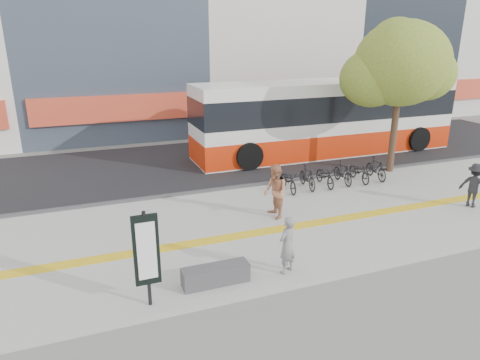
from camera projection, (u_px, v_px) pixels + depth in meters
name	position (u px, v px, depth m)	size (l,w,h in m)	color
ground	(290.00, 246.00, 12.26)	(120.00, 120.00, 0.00)	slate
sidewalk	(269.00, 225.00, 13.58)	(40.00, 7.00, 0.08)	gray
tactile_strip	(275.00, 230.00, 13.12)	(40.00, 0.45, 0.01)	yellow
street	(202.00, 163.00, 20.23)	(40.00, 8.00, 0.06)	black
curb	(231.00, 189.00, 16.67)	(40.00, 0.25, 0.14)	#3A393C
bench	(216.00, 275.00, 10.23)	(1.60, 0.45, 0.45)	#3A393C
signboard	(146.00, 252.00, 9.08)	(0.55, 0.10, 2.20)	black
street_tree	(399.00, 65.00, 17.52)	(4.40, 3.80, 6.31)	#352618
bus	(326.00, 120.00, 21.35)	(13.27, 3.15, 3.53)	silver
bicycle_row	(333.00, 174.00, 16.97)	(4.59, 1.58, 0.89)	black
seated_woman	(287.00, 245.00, 10.56)	(0.54, 0.36, 1.49)	black
pedestrian_tan	(275.00, 192.00, 13.77)	(0.85, 0.66, 1.75)	#AF7251
pedestrian_dark	(474.00, 185.00, 14.69)	(0.98, 0.56, 1.52)	black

